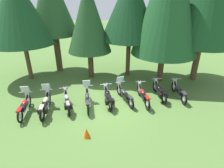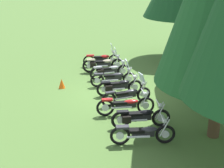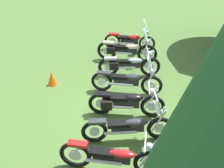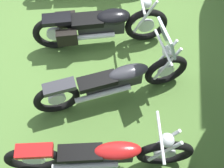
{
  "view_description": "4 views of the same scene",
  "coord_description": "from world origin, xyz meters",
  "views": [
    {
      "loc": [
        0.45,
        -9.13,
        5.76
      ],
      "look_at": [
        0.35,
        0.72,
        0.99
      ],
      "focal_mm": 29.43,
      "sensor_mm": 36.0,
      "label": 1
    },
    {
      "loc": [
        14.5,
        -0.0,
        6.03
      ],
      "look_at": [
        0.46,
        -0.24,
        0.69
      ],
      "focal_mm": 53.31,
      "sensor_mm": 36.0,
      "label": 2
    },
    {
      "loc": [
        6.22,
        1.63,
        4.93
      ],
      "look_at": [
        0.08,
        -0.32,
        0.95
      ],
      "focal_mm": 43.56,
      "sensor_mm": 36.0,
      "label": 3
    },
    {
      "loc": [
        3.27,
        0.62,
        4.16
      ],
      "look_at": [
        1.23,
        0.41,
        0.56
      ],
      "focal_mm": 48.27,
      "sensor_mm": 36.0,
      "label": 4
    }
  ],
  "objects": [
    {
      "name": "motorcycle_4",
      "position": [
        0.12,
        0.08,
        0.46
      ],
      "size": [
        0.87,
        2.17,
        1.01
      ],
      "rotation": [
        0.0,
        0.0,
        1.79
      ],
      "color": "black",
      "rests_on": "ground_plane"
    },
    {
      "name": "motorcycle_6",
      "position": [
        2.2,
        0.37,
        0.45
      ],
      "size": [
        0.65,
        2.39,
        1.02
      ],
      "rotation": [
        0.0,
        0.0,
        1.72
      ],
      "color": "black",
      "rests_on": "ground_plane"
    },
    {
      "name": "ground_plane",
      "position": [
        0.0,
        0.0,
        0.0
      ],
      "size": [
        80.0,
        80.0,
        0.0
      ],
      "primitive_type": "plane",
      "color": "#4C7033"
    },
    {
      "name": "motorcycle_5",
      "position": [
        1.1,
        0.45,
        0.44
      ],
      "size": [
        1.04,
        2.2,
        1.34
      ],
      "rotation": [
        0.0,
        0.0,
        1.96
      ],
      "color": "black",
      "rests_on": "ground_plane"
    }
  ]
}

